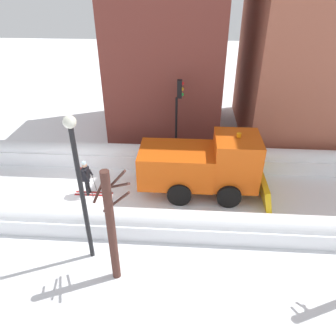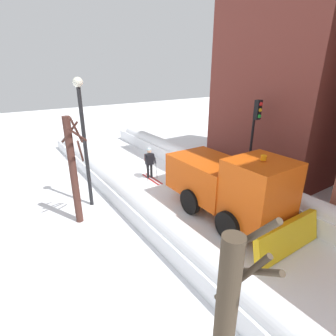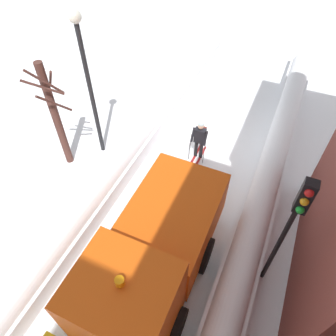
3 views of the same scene
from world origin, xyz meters
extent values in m
plane|color=white|center=(0.00, 10.00, 0.00)|extent=(80.00, 80.00, 0.00)
cube|color=white|center=(2.65, 10.00, 0.34)|extent=(1.10, 36.00, 0.68)
cylinder|color=white|center=(2.65, 10.00, 0.68)|extent=(0.90, 34.20, 0.90)
cube|color=brown|center=(-7.64, 4.30, 5.84)|extent=(7.14, 6.38, 11.68)
cube|color=#DB510F|center=(-0.44, 5.25, 1.40)|extent=(2.30, 3.40, 1.60)
cube|color=#DB510F|center=(-0.44, 7.95, 1.75)|extent=(2.20, 2.00, 2.30)
cube|color=black|center=(-0.44, 8.91, 2.26)|extent=(1.85, 0.06, 1.01)
cube|color=gold|center=(-0.44, 9.30, 0.55)|extent=(3.20, 0.46, 1.13)
cylinder|color=orange|center=(-0.44, 7.95, 3.02)|extent=(0.20, 0.20, 0.18)
cylinder|color=black|center=(-1.59, 7.65, 0.55)|extent=(0.25, 1.10, 1.10)
cylinder|color=black|center=(0.71, 7.65, 0.55)|extent=(0.25, 1.10, 1.10)
cylinder|color=black|center=(-1.59, 5.45, 0.55)|extent=(0.25, 1.10, 1.10)
cylinder|color=black|center=(0.71, 5.45, 0.55)|extent=(0.25, 1.10, 1.10)
cylinder|color=black|center=(0.08, 1.11, 0.41)|extent=(0.14, 0.14, 0.82)
cylinder|color=black|center=(0.30, 1.11, 0.41)|extent=(0.14, 0.14, 0.82)
cube|color=black|center=(0.19, 1.11, 1.13)|extent=(0.42, 0.26, 0.62)
cube|color=#591E19|center=(0.19, 0.90, 1.16)|extent=(0.32, 0.16, 0.44)
sphere|color=tan|center=(0.19, 1.11, 1.60)|extent=(0.24, 0.24, 0.24)
sphere|color=silver|center=(0.19, 1.11, 1.70)|extent=(0.22, 0.22, 0.22)
cylinder|color=black|center=(-0.07, 1.21, 1.16)|extent=(0.09, 0.33, 0.56)
cylinder|color=black|center=(0.45, 1.21, 1.16)|extent=(0.09, 0.33, 0.56)
cube|color=maroon|center=(0.08, 1.36, 0.01)|extent=(0.09, 1.80, 0.03)
cube|color=maroon|center=(0.30, 1.36, 0.01)|extent=(0.09, 1.80, 0.03)
cylinder|color=#262628|center=(-0.11, 1.33, 0.60)|extent=(0.02, 0.19, 1.19)
cylinder|color=#262628|center=(0.49, 1.33, 0.60)|extent=(0.02, 0.19, 1.19)
cylinder|color=black|center=(-3.32, 5.10, 1.81)|extent=(0.12, 0.12, 3.63)
cube|color=black|center=(-3.32, 5.24, 4.08)|extent=(0.28, 0.24, 0.90)
sphere|color=red|center=(-3.32, 5.37, 4.36)|extent=(0.18, 0.18, 0.18)
sphere|color=gold|center=(-3.32, 5.37, 4.08)|extent=(0.18, 0.18, 0.18)
sphere|color=green|center=(-3.32, 5.37, 3.80)|extent=(0.18, 0.18, 0.18)
cylinder|color=black|center=(4.00, 2.33, 2.60)|extent=(0.16, 0.16, 5.21)
sphere|color=silver|center=(4.00, 2.33, 5.39)|extent=(0.40, 0.40, 0.40)
cylinder|color=#4D2D26|center=(4.87, 3.44, 2.16)|extent=(0.28, 0.28, 4.31)
cylinder|color=#4D2D26|center=(4.61, 3.64, 3.80)|extent=(0.62, 0.84, 1.17)
cylinder|color=#4D2D26|center=(4.63, 3.76, 3.68)|extent=(0.90, 0.84, 0.82)
cylinder|color=#4D2D26|center=(4.76, 3.24, 3.68)|extent=(0.63, 0.42, 0.83)
cylinder|color=#4D2D26|center=(4.55, 3.59, 2.98)|extent=(0.45, 1.01, 1.13)
cylinder|color=#473A2B|center=(4.81, 11.71, 3.62)|extent=(0.28, 0.89, 0.75)
cylinder|color=#473A2B|center=(4.87, 11.60, 3.43)|extent=(0.15, 0.72, 1.18)
cylinder|color=#473A2B|center=(4.86, 11.66, 4.09)|extent=(0.18, 0.74, 0.90)
camera|label=1|loc=(12.32, 5.74, 9.08)|focal=34.30mm
camera|label=2|loc=(7.06, 13.25, 5.93)|focal=28.17mm
camera|label=3|loc=(-2.33, 9.85, 9.07)|focal=33.15mm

